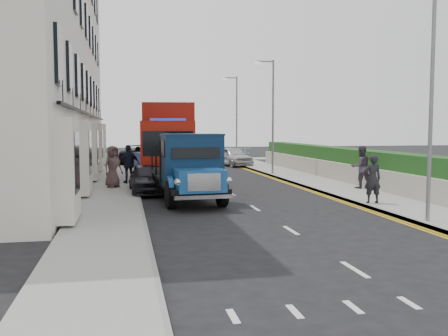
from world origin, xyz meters
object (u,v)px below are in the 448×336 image
red_lorry (169,139)px  pedestrian_east_near (373,179)px  lamp_far (235,114)px  parked_car_front (148,179)px  bedford_lorry (191,172)px  lamp_near (428,91)px  lamp_mid (271,110)px

red_lorry → pedestrian_east_near: red_lorry is taller
lamp_far → parked_car_front: (-7.78, -17.09, -3.33)m
lamp_far → bedford_lorry: 21.65m
lamp_near → lamp_far: bearing=90.0°
lamp_far → bedford_lorry: lamp_far is taller
lamp_mid → parked_car_front: bearing=-137.6°
lamp_mid → pedestrian_east_near: (0.22, -12.38, -2.97)m
lamp_mid → lamp_far: bearing=90.0°
lamp_mid → red_lorry: 6.49m
lamp_near → red_lorry: lamp_near is taller
lamp_near → parked_car_front: (-7.78, 8.91, -3.33)m
lamp_near → red_lorry: (-6.24, 15.54, -1.72)m
bedford_lorry → red_lorry: red_lorry is taller
lamp_mid → red_lorry: (-6.24, -0.46, -1.72)m
bedford_lorry → lamp_mid: bearing=55.1°
red_lorry → pedestrian_east_near: (6.46, -11.92, -1.26)m
lamp_far → red_lorry: (-6.24, -10.46, -1.72)m
bedford_lorry → pedestrian_east_near: bearing=-19.8°
pedestrian_east_near → bedford_lorry: bearing=-11.7°
red_lorry → lamp_far: bearing=65.0°
lamp_near → lamp_far: same height
red_lorry → parked_car_front: 6.99m
lamp_mid → bedford_lorry: 12.58m
bedford_lorry → parked_car_front: bedford_lorry is taller
lamp_far → pedestrian_east_near: (0.22, -22.38, -2.97)m
bedford_lorry → parked_car_front: (-1.48, 3.44, -0.55)m
lamp_near → lamp_mid: bearing=90.0°
pedestrian_east_near → lamp_far: bearing=-85.3°
lamp_near → pedestrian_east_near: 4.69m
lamp_mid → lamp_far: same height
lamp_near → pedestrian_east_near: lamp_near is taller
lamp_mid → parked_car_front: (-7.78, -7.09, -3.33)m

